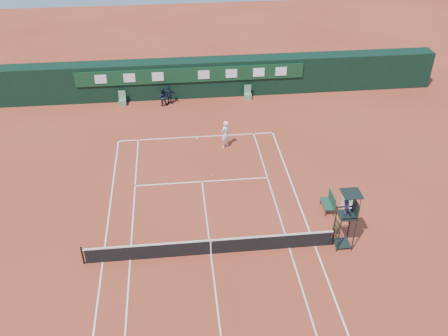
{
  "coord_description": "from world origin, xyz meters",
  "views": [
    {
      "loc": [
        -1.33,
        -18.7,
        18.08
      ],
      "look_at": [
        1.33,
        6.0,
        1.2
      ],
      "focal_mm": 40.0,
      "sensor_mm": 36.0,
      "label": 1
    }
  ],
  "objects_px": {
    "umpire_chair": "(348,209)",
    "player_bench": "(329,202)",
    "cooler": "(347,203)",
    "player": "(225,134)",
    "tennis_net": "(211,247)"
  },
  "relations": [
    {
      "from": "umpire_chair",
      "to": "player_bench",
      "type": "height_order",
      "value": "umpire_chair"
    },
    {
      "from": "umpire_chair",
      "to": "cooler",
      "type": "distance_m",
      "value": 3.93
    },
    {
      "from": "player_bench",
      "to": "cooler",
      "type": "relative_size",
      "value": 1.86
    },
    {
      "from": "umpire_chair",
      "to": "player",
      "type": "height_order",
      "value": "umpire_chair"
    },
    {
      "from": "umpire_chair",
      "to": "tennis_net",
      "type": "bearing_deg",
      "value": 179.23
    },
    {
      "from": "umpire_chair",
      "to": "player_bench",
      "type": "relative_size",
      "value": 2.85
    },
    {
      "from": "tennis_net",
      "to": "umpire_chair",
      "type": "distance_m",
      "value": 7.15
    },
    {
      "from": "tennis_net",
      "to": "player_bench",
      "type": "xyz_separation_m",
      "value": [
        7.02,
        2.86,
        0.09
      ]
    },
    {
      "from": "player",
      "to": "umpire_chair",
      "type": "bearing_deg",
      "value": 74.03
    },
    {
      "from": "tennis_net",
      "to": "player",
      "type": "bearing_deg",
      "value": 79.72
    },
    {
      "from": "tennis_net",
      "to": "player",
      "type": "height_order",
      "value": "player"
    },
    {
      "from": "tennis_net",
      "to": "cooler",
      "type": "height_order",
      "value": "tennis_net"
    },
    {
      "from": "umpire_chair",
      "to": "cooler",
      "type": "bearing_deg",
      "value": 67.43
    },
    {
      "from": "umpire_chair",
      "to": "player_bench",
      "type": "distance_m",
      "value": 3.49
    },
    {
      "from": "tennis_net",
      "to": "umpire_chair",
      "type": "height_order",
      "value": "umpire_chair"
    }
  ]
}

